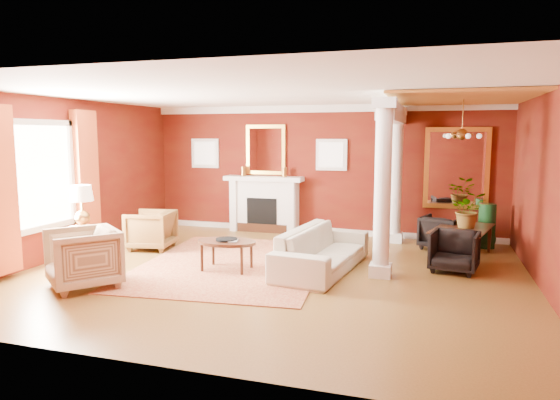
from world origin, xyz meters
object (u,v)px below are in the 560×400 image
(dining_table, at_px, (464,234))
(coffee_table, at_px, (227,243))
(sofa, at_px, (323,242))
(side_table, at_px, (82,212))
(armchair_leopard, at_px, (151,228))
(armchair_stripe, at_px, (83,255))

(dining_table, bearing_deg, coffee_table, 132.99)
(sofa, distance_m, side_table, 4.20)
(sofa, relative_size, coffee_table, 2.41)
(armchair_leopard, height_order, coffee_table, armchair_leopard)
(coffee_table, bearing_deg, dining_table, 28.41)
(armchair_stripe, height_order, dining_table, armchair_stripe)
(armchair_stripe, distance_m, dining_table, 6.50)
(sofa, relative_size, side_table, 1.75)
(armchair_leopard, relative_size, armchair_stripe, 0.87)
(armchair_leopard, height_order, armchair_stripe, armchair_stripe)
(armchair_leopard, relative_size, dining_table, 0.53)
(armchair_stripe, xyz_separation_m, coffee_table, (1.66, 1.48, -0.02))
(sofa, xyz_separation_m, coffee_table, (-1.52, -0.48, -0.01))
(armchair_leopard, distance_m, dining_table, 5.95)
(sofa, relative_size, armchair_stripe, 2.50)
(armchair_leopard, relative_size, side_table, 0.61)
(sofa, height_order, dining_table, sofa)
(sofa, xyz_separation_m, dining_table, (2.28, 1.58, -0.03))
(sofa, xyz_separation_m, armchair_stripe, (-3.17, -1.96, 0.01))
(coffee_table, height_order, side_table, side_table)
(coffee_table, distance_m, dining_table, 4.32)
(coffee_table, relative_size, side_table, 0.73)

